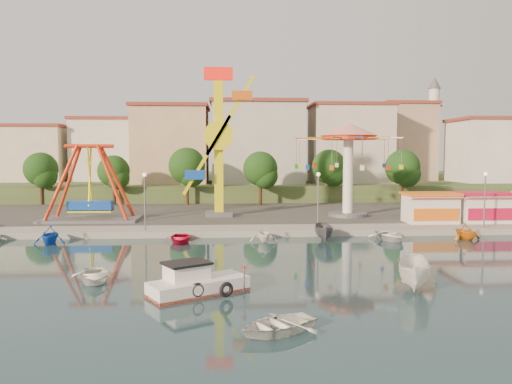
{
  "coord_description": "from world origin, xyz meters",
  "views": [
    {
      "loc": [
        -0.42,
        -32.89,
        7.65
      ],
      "look_at": [
        2.25,
        14.0,
        4.0
      ],
      "focal_mm": 35.0,
      "sensor_mm": 36.0,
      "label": 1
    }
  ],
  "objects": [
    {
      "name": "ground",
      "position": [
        0.0,
        0.0,
        0.0
      ],
      "size": [
        200.0,
        200.0,
        0.0
      ],
      "primitive_type": "plane",
      "color": "#132E34",
      "rests_on": "ground"
    },
    {
      "name": "quay_deck",
      "position": [
        0.0,
        62.0,
        0.3
      ],
      "size": [
        200.0,
        100.0,
        0.6
      ],
      "primitive_type": "cube",
      "color": "#9E998E",
      "rests_on": "ground"
    },
    {
      "name": "asphalt_pad",
      "position": [
        0.0,
        30.0,
        0.6
      ],
      "size": [
        90.0,
        28.0,
        0.01
      ],
      "primitive_type": "cube",
      "color": "#4C4944",
      "rests_on": "quay_deck"
    },
    {
      "name": "hill_terrace",
      "position": [
        0.0,
        67.0,
        1.5
      ],
      "size": [
        200.0,
        60.0,
        3.0
      ],
      "primitive_type": "cube",
      "color": "#384C26",
      "rests_on": "ground"
    },
    {
      "name": "pirate_ship_ride",
      "position": [
        -14.75,
        19.81,
        4.39
      ],
      "size": [
        10.0,
        5.0,
        8.0
      ],
      "color": "#59595E",
      "rests_on": "quay_deck"
    },
    {
      "name": "kamikaze_tower",
      "position": [
        -1.13,
        22.7,
        8.54
      ],
      "size": [
        5.6,
        3.1,
        16.5
      ],
      "color": "#59595E",
      "rests_on": "quay_deck"
    },
    {
      "name": "wave_swinger",
      "position": [
        12.99,
        22.02,
        8.2
      ],
      "size": [
        11.6,
        11.6,
        10.4
      ],
      "color": "#59595E",
      "rests_on": "quay_deck"
    },
    {
      "name": "booth_left",
      "position": [
        20.17,
        16.49,
        2.16
      ],
      "size": [
        5.4,
        3.78,
        3.08
      ],
      "color": "white",
      "rests_on": "quay_deck"
    },
    {
      "name": "booth_mid",
      "position": [
        25.7,
        16.49,
        2.16
      ],
      "size": [
        5.4,
        3.78,
        3.08
      ],
      "color": "white",
      "rests_on": "quay_deck"
    },
    {
      "name": "lamp_post_1",
      "position": [
        -8.0,
        13.0,
        3.1
      ],
      "size": [
        0.14,
        0.14,
        5.0
      ],
      "primitive_type": "cylinder",
      "color": "#59595E",
      "rests_on": "quay_deck"
    },
    {
      "name": "lamp_post_2",
      "position": [
        8.0,
        13.0,
        3.1
      ],
      "size": [
        0.14,
        0.14,
        5.0
      ],
      "primitive_type": "cylinder",
      "color": "#59595E",
      "rests_on": "quay_deck"
    },
    {
      "name": "lamp_post_3",
      "position": [
        24.0,
        13.0,
        3.1
      ],
      "size": [
        0.14,
        0.14,
        5.0
      ],
      "primitive_type": "cylinder",
      "color": "#59595E",
      "rests_on": "quay_deck"
    },
    {
      "name": "tree_0",
      "position": [
        -26.0,
        36.98,
        5.47
      ],
      "size": [
        4.6,
        4.6,
        7.19
      ],
      "color": "#382314",
      "rests_on": "quay_deck"
    },
    {
      "name": "tree_1",
      "position": [
        -16.0,
        36.24,
        5.2
      ],
      "size": [
        4.35,
        4.35,
        6.8
      ],
      "color": "#382314",
      "rests_on": "quay_deck"
    },
    {
      "name": "tree_2",
      "position": [
        -6.0,
        35.81,
        5.92
      ],
      "size": [
        5.02,
        5.02,
        7.85
      ],
      "color": "#382314",
      "rests_on": "quay_deck"
    },
    {
      "name": "tree_3",
      "position": [
        4.0,
        34.36,
        5.55
      ],
      "size": [
        4.68,
        4.68,
        7.32
      ],
      "color": "#382314",
      "rests_on": "quay_deck"
    },
    {
      "name": "tree_4",
      "position": [
        14.0,
        37.35,
        5.75
      ],
      "size": [
        4.86,
        4.86,
        7.6
      ],
      "color": "#382314",
      "rests_on": "quay_deck"
    },
    {
      "name": "tree_5",
      "position": [
        24.0,
        35.54,
        5.71
      ],
      "size": [
        4.83,
        4.83,
        7.54
      ],
      "color": "#382314",
      "rests_on": "quay_deck"
    },
    {
      "name": "building_0",
      "position": [
        -33.37,
        46.06,
        8.93
      ],
      "size": [
        9.26,
        9.53,
        11.87
      ],
      "primitive_type": "cube",
      "color": "beige",
      "rests_on": "hill_terrace"
    },
    {
      "name": "building_1",
      "position": [
        -21.33,
        51.38,
        7.32
      ],
      "size": [
        12.33,
        9.01,
        8.63
      ],
      "primitive_type": "cube",
      "color": "silver",
      "rests_on": "hill_terrace"
    },
    {
      "name": "building_2",
      "position": [
        -8.19,
        51.96,
        8.62
      ],
      "size": [
        11.95,
        9.28,
        11.23
      ],
      "primitive_type": "cube",
      "color": "tan",
      "rests_on": "hill_terrace"
    },
    {
      "name": "building_3",
      "position": [
        5.6,
        48.8,
        7.6
      ],
      "size": [
        12.59,
        10.5,
        9.2
      ],
      "primitive_type": "cube",
      "color": "beige",
      "rests_on": "hill_terrace"
    },
    {
      "name": "building_4",
      "position": [
        19.07,
        52.2,
        7.62
      ],
      "size": [
        10.75,
        9.23,
        9.24
      ],
      "primitive_type": "cube",
      "color": "beige",
      "rests_on": "hill_terrace"
    },
    {
      "name": "building_5",
      "position": [
        32.37,
        50.33,
        8.61
      ],
      "size": [
        12.77,
        10.96,
        11.21
      ],
      "primitive_type": "cube",
      "color": "tan",
      "rests_on": "hill_terrace"
    },
    {
      "name": "building_6",
      "position": [
        44.15,
        48.77,
        9.18
      ],
      "size": [
        8.23,
        8.98,
        12.36
      ],
      "primitive_type": "cube",
      "color": "silver",
      "rests_on": "hill_terrace"
    },
    {
      "name": "minaret",
      "position": [
        36.0,
        54.0,
        12.55
      ],
      "size": [
        2.8,
        2.8,
        18.0
      ],
      "color": "silver",
      "rests_on": "hill_terrace"
    },
    {
      "name": "cabin_motorboat",
      "position": [
        -2.17,
        -6.04,
        0.51
      ],
      "size": [
        5.69,
        4.53,
        1.9
      ],
      "rotation": [
        0.0,
        0.0,
        0.54
      ],
      "color": "white",
      "rests_on": "ground"
    },
    {
      "name": "rowboat_a",
      "position": [
        -8.45,
        -3.07,
        0.38
      ],
      "size": [
        3.47,
        4.19,
        0.75
      ],
      "primitive_type": "imported",
      "rotation": [
        0.0,
        0.0,
        0.28
      ],
      "color": "white",
      "rests_on": "ground"
    },
    {
      "name": "rowboat_b",
      "position": [
        1.63,
        -12.24,
        0.37
      ],
      "size": [
        4.42,
        4.03,
        0.75
      ],
      "primitive_type": "imported",
      "rotation": [
        0.0,
        0.0,
        -1.06
      ],
      "color": "white",
      "rests_on": "ground"
    },
    {
      "name": "skiff",
      "position": [
        10.08,
        -5.83,
        0.9
      ],
      "size": [
        3.26,
        4.99,
        1.8
      ],
      "primitive_type": "imported",
      "rotation": [
        0.0,
        0.0,
        -0.35
      ],
      "color": "white",
      "rests_on": "ground"
    },
    {
      "name": "moored_boat_1",
      "position": [
        -15.48,
        9.8,
        0.79
      ],
      "size": [
        2.72,
        3.12,
        1.59
      ],
      "primitive_type": "imported",
      "rotation": [
        0.0,
        0.0,
        0.04
      ],
      "color": "blue",
      "rests_on": "ground"
    },
    {
      "name": "moored_boat_3",
      "position": [
        -4.52,
        9.8,
        0.38
      ],
      "size": [
        2.88,
        3.86,
        0.76
      ],
      "primitive_type": "imported",
      "rotation": [
        0.0,
        0.0,
        0.07
      ],
      "color": "red",
      "rests_on": "ground"
    },
    {
      "name": "moored_boat_4",
      "position": [
        2.67,
        9.8,
        0.75
      ],
      "size": [
        2.48,
        2.86,
        1.49
      ],
      "primitive_type": "imported",
      "rotation": [
        0.0,
        0.0,
        0.01
      ],
      "color": "white",
      "rests_on": "ground"
    },
    {
      "name": "moored_boat_5",
      "position": [
        7.96,
        9.8,
        0.78
      ],
      "size": [
        1.86,
        4.13,
        1.55
      ],
      "primitive_type": "imported",
      "rotation": [
        0.0,
        0.0,
        -0.09
      ],
      "color": "#515256",
      "rests_on": "ground"
    },
    {
      "name": "moored_boat_6",
      "position": [
        13.87,
        9.8,
        0.44
      ],
      "size": [
        3.5,
        4.56,
        0.88
      ],
      "primitive_type": "imported",
      "rotation": [
        0.0,
        0.0,
        0.12
      ],
      "color": "white",
      "rests_on": "ground"
    },
    {
      "name": "moored_boat_7",
      "position": [
        20.67,
        9.8,
        0.77
      ],
      "size": [
        3.03,
        3.35,
        1.54
      ],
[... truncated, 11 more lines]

